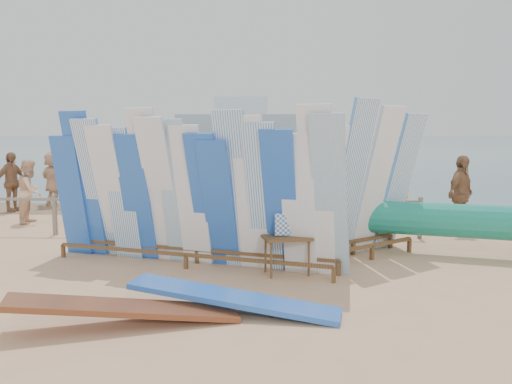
# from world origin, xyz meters

# --- Properties ---
(ground) EXTENTS (160.00, 160.00, 0.00)m
(ground) POSITION_xyz_m (0.00, 0.00, 0.00)
(ground) COLOR tan
(ground) RESTS_ON ground
(ocean) EXTENTS (320.00, 240.00, 0.02)m
(ocean) POSITION_xyz_m (0.00, 128.00, 0.00)
(ocean) COLOR #456D7C
(ocean) RESTS_ON ground
(wet_sand_strip) EXTENTS (40.00, 2.60, 0.01)m
(wet_sand_strip) POSITION_xyz_m (0.00, 7.20, 0.00)
(wet_sand_strip) COLOR #7E6547
(wet_sand_strip) RESTS_ON ground
(distant_ship) EXTENTS (45.00, 8.00, 14.00)m
(distant_ship) POSITION_xyz_m (-12.00, 180.00, 5.31)
(distant_ship) COLOR #999EA3
(distant_ship) RESTS_ON ocean
(fence) EXTENTS (12.08, 0.08, 0.90)m
(fence) POSITION_xyz_m (0.00, 3.00, 0.63)
(fence) COLOR gray
(fence) RESTS_ON ground
(main_surfboard_rack) EXTENTS (5.31, 2.13, 2.71)m
(main_surfboard_rack) POSITION_xyz_m (1.52, 0.39, 1.21)
(main_surfboard_rack) COLOR brown
(main_surfboard_rack) RESTS_ON ground
(side_surfboard_rack) EXTENTS (2.42, 2.16, 2.87)m
(side_surfboard_rack) POSITION_xyz_m (4.54, 1.20, 1.30)
(side_surfboard_rack) COLOR brown
(side_surfboard_rack) RESTS_ON ground
(outrigger_canoe) EXTENTS (6.78, 2.45, 0.98)m
(outrigger_canoe) POSITION_xyz_m (6.08, 1.39, 0.63)
(outrigger_canoe) COLOR brown
(outrigger_canoe) RESTS_ON ground
(vendor_table) EXTENTS (0.86, 0.70, 1.00)m
(vendor_table) POSITION_xyz_m (3.14, -0.06, 0.33)
(vendor_table) COLOR brown
(vendor_table) RESTS_ON ground
(flat_board_c) EXTENTS (2.73, 1.33, 0.43)m
(flat_board_c) POSITION_xyz_m (1.22, -2.49, 0.00)
(flat_board_c) COLOR brown
(flat_board_c) RESTS_ON ground
(flat_board_d) EXTENTS (2.74, 0.96, 0.38)m
(flat_board_d) POSITION_xyz_m (2.47, -1.97, 0.00)
(flat_board_d) COLOR blue
(flat_board_d) RESTS_ON ground
(beach_chair_left) EXTENTS (0.69, 0.71, 0.95)m
(beach_chair_left) POSITION_xyz_m (-0.59, 3.96, 0.28)
(beach_chair_left) COLOR red
(beach_chair_left) RESTS_ON ground
(beach_chair_right) EXTENTS (0.60, 0.62, 0.91)m
(beach_chair_right) POSITION_xyz_m (1.56, 3.84, 0.26)
(beach_chair_right) COLOR red
(beach_chair_right) RESTS_ON ground
(stroller) EXTENTS (0.67, 0.80, 0.95)m
(stroller) POSITION_xyz_m (1.63, 4.00, 0.38)
(stroller) COLOR red
(stroller) RESTS_ON ground
(beachgoer_9) EXTENTS (0.81, 1.07, 1.53)m
(beachgoer_9) POSITION_xyz_m (6.26, 6.08, 0.77)
(beachgoer_9) COLOR tan
(beachgoer_9) RESTS_ON ground
(beachgoer_7) EXTENTS (0.39, 0.64, 1.66)m
(beachgoer_7) POSITION_xyz_m (2.34, 5.18, 0.83)
(beachgoer_7) COLOR #8C6042
(beachgoer_7) RESTS_ON ground
(beachgoer_10) EXTENTS (1.03, 1.07, 1.77)m
(beachgoer_10) POSITION_xyz_m (7.06, 3.70, 0.88)
(beachgoer_10) COLOR #8C6042
(beachgoer_10) RESTS_ON ground
(beachgoer_11) EXTENTS (1.56, 1.36, 1.70)m
(beachgoer_11) POSITION_xyz_m (-3.97, 7.50, 0.85)
(beachgoer_11) COLOR beige
(beachgoer_11) RESTS_ON ground
(beachgoer_extra_1) EXTENTS (0.75, 1.09, 1.71)m
(beachgoer_extra_1) POSITION_xyz_m (-4.71, 6.39, 0.86)
(beachgoer_extra_1) COLOR #8C6042
(beachgoer_extra_1) RESTS_ON ground
(beachgoer_4) EXTENTS (0.71, 0.99, 1.54)m
(beachgoer_4) POSITION_xyz_m (-1.14, 4.96, 0.77)
(beachgoer_4) COLOR #8C6042
(beachgoer_4) RESTS_ON ground
(beachgoer_2) EXTENTS (0.45, 0.81, 1.59)m
(beachgoer_2) POSITION_xyz_m (-3.29, 4.56, 0.80)
(beachgoer_2) COLOR beige
(beachgoer_2) RESTS_ON ground
(beachgoer_5) EXTENTS (0.65, 1.78, 1.89)m
(beachgoer_5) POSITION_xyz_m (-0.40, 6.15, 0.95)
(beachgoer_5) COLOR beige
(beachgoer_5) RESTS_ON ground
(beachgoer_6) EXTENTS (0.51, 0.84, 1.59)m
(beachgoer_6) POSITION_xyz_m (2.13, 3.97, 0.80)
(beachgoer_6) COLOR tan
(beachgoer_6) RESTS_ON ground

